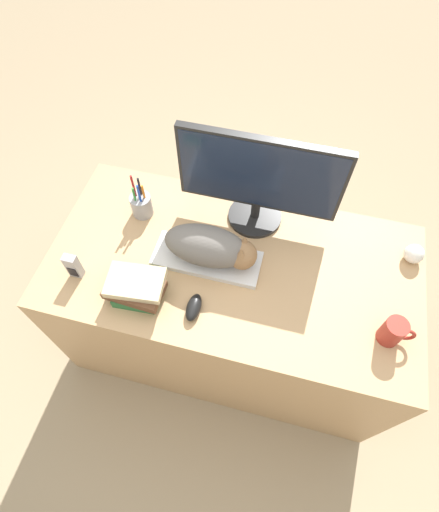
{
  "coord_description": "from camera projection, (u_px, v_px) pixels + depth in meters",
  "views": [
    {
      "loc": [
        0.15,
        -0.41,
        2.04
      ],
      "look_at": [
        -0.05,
        0.35,
        0.79
      ],
      "focal_mm": 28.0,
      "sensor_mm": 36.0,
      "label": 1
    }
  ],
  "objects": [
    {
      "name": "phone",
      "position": [
        73.0,
        266.0,
        1.46
      ],
      "size": [
        0.05,
        0.03,
        0.12
      ],
      "color": "#99999E",
      "rests_on": "desk"
    },
    {
      "name": "computer_mouse",
      "position": [
        194.0,
        307.0,
        1.41
      ],
      "size": [
        0.05,
        0.11,
        0.04
      ],
      "color": "black",
      "rests_on": "desk"
    },
    {
      "name": "book_stack",
      "position": [
        136.0,
        288.0,
        1.42
      ],
      "size": [
        0.21,
        0.16,
        0.1
      ],
      "color": "#2D6B38",
      "rests_on": "desk"
    },
    {
      "name": "pen_cup",
      "position": [
        141.0,
        204.0,
        1.62
      ],
      "size": [
        0.09,
        0.09,
        0.21
      ],
      "color": "#939399",
      "rests_on": "desk"
    },
    {
      "name": "coffee_mug",
      "position": [
        394.0,
        332.0,
        1.33
      ],
      "size": [
        0.11,
        0.08,
        0.11
      ],
      "color": "#9E2D23",
      "rests_on": "desk"
    },
    {
      "name": "baseball",
      "position": [
        414.0,
        254.0,
        1.51
      ],
      "size": [
        0.07,
        0.07,
        0.07
      ],
      "color": "silver",
      "rests_on": "desk"
    },
    {
      "name": "ground_plane",
      "position": [
        211.0,
        402.0,
        1.96
      ],
      "size": [
        12.0,
        12.0,
        0.0
      ],
      "primitive_type": "plane",
      "color": "#998466"
    },
    {
      "name": "desk",
      "position": [
        231.0,
        305.0,
        1.84
      ],
      "size": [
        1.43,
        0.74,
        0.73
      ],
      "color": "tan",
      "rests_on": "ground_plane"
    },
    {
      "name": "cat",
      "position": [
        212.0,
        247.0,
        1.45
      ],
      "size": [
        0.35,
        0.15,
        0.16
      ],
      "color": "#66605B",
      "rests_on": "keyboard"
    },
    {
      "name": "keyboard",
      "position": [
        207.0,
        259.0,
        1.53
      ],
      "size": [
        0.41,
        0.16,
        0.02
      ],
      "color": "silver",
      "rests_on": "desk"
    },
    {
      "name": "monitor",
      "position": [
        259.0,
        179.0,
        1.46
      ],
      "size": [
        0.61,
        0.22,
        0.42
      ],
      "color": "black",
      "rests_on": "desk"
    }
  ]
}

